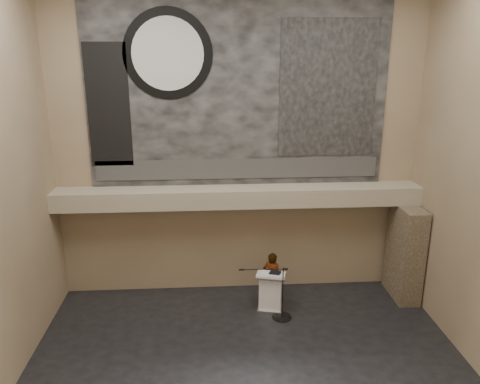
{
  "coord_description": "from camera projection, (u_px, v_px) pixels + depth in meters",
  "views": [
    {
      "loc": [
        -0.78,
        -8.59,
        6.83
      ],
      "look_at": [
        0.0,
        3.2,
        3.2
      ],
      "focal_mm": 35.0,
      "sensor_mm": 36.0,
      "label": 1
    }
  ],
  "objects": [
    {
      "name": "sprinkler_right",
      "position": [
        307.0,
        205.0,
        12.97
      ],
      "size": [
        0.04,
        0.04,
        0.06
      ],
      "primitive_type": "cylinder",
      "color": "#B2893D",
      "rests_on": "soffit"
    },
    {
      "name": "papers",
      "position": [
        265.0,
        274.0,
        12.39
      ],
      "size": [
        0.27,
        0.31,
        0.0
      ],
      "primitive_type": "cube",
      "rotation": [
        0.0,
        0.0,
        0.32
      ],
      "color": "white",
      "rests_on": "lectern"
    },
    {
      "name": "soffit",
      "position": [
        239.0,
        196.0,
        12.81
      ],
      "size": [
        10.0,
        0.8,
        0.5
      ],
      "primitive_type": "cube",
      "color": "gray",
      "rests_on": "wall_back"
    },
    {
      "name": "banner_clock_face",
      "position": [
        168.0,
        54.0,
        11.89
      ],
      "size": [
        1.84,
        0.02,
        1.84
      ],
      "primitive_type": "cylinder",
      "rotation": [
        1.57,
        0.0,
        0.0
      ],
      "color": "silver",
      "rests_on": "banner"
    },
    {
      "name": "stone_pier",
      "position": [
        405.0,
        252.0,
        13.15
      ],
      "size": [
        0.6,
        1.4,
        2.7
      ],
      "primitive_type": "cube",
      "color": "#473B2B",
      "rests_on": "floor"
    },
    {
      "name": "sprinkler_left",
      "position": [
        181.0,
        208.0,
        12.75
      ],
      "size": [
        0.04,
        0.04,
        0.06
      ],
      "primitive_type": "cylinder",
      "color": "#B2893D",
      "rests_on": "soffit"
    },
    {
      "name": "binder",
      "position": [
        275.0,
        273.0,
        12.44
      ],
      "size": [
        0.35,
        0.32,
        0.04
      ],
      "primitive_type": "cube",
      "rotation": [
        0.0,
        0.0,
        -0.4
      ],
      "color": "black",
      "rests_on": "lectern"
    },
    {
      "name": "wall_front",
      "position": [
        283.0,
        292.0,
        5.18
      ],
      "size": [
        10.0,
        0.02,
        8.5
      ],
      "primitive_type": "cube",
      "color": "#846E54",
      "rests_on": "floor"
    },
    {
      "name": "banner_clock_rim",
      "position": [
        168.0,
        54.0,
        11.91
      ],
      "size": [
        2.3,
        0.02,
        2.3
      ],
      "primitive_type": "cylinder",
      "rotation": [
        1.57,
        0.0,
        0.0
      ],
      "color": "black",
      "rests_on": "banner"
    },
    {
      "name": "speaker_person",
      "position": [
        272.0,
        277.0,
        13.01
      ],
      "size": [
        0.63,
        0.54,
        1.47
      ],
      "primitive_type": "imported",
      "rotation": [
        0.0,
        0.0,
        2.72
      ],
      "color": "white",
      "rests_on": "floor"
    },
    {
      "name": "banner_brick_print",
      "position": [
        108.0,
        106.0,
        12.19
      ],
      "size": [
        1.1,
        0.02,
        3.2
      ],
      "primitive_type": "cube",
      "color": "black",
      "rests_on": "banner"
    },
    {
      "name": "wall_back",
      "position": [
        238.0,
        147.0,
        12.81
      ],
      "size": [
        10.0,
        0.02,
        8.5
      ],
      "primitive_type": "cube",
      "color": "#846E54",
      "rests_on": "floor"
    },
    {
      "name": "floor",
      "position": [
        250.0,
        374.0,
        10.25
      ],
      "size": [
        10.0,
        10.0,
        0.0
      ],
      "primitive_type": "plane",
      "color": "black",
      "rests_on": "ground"
    },
    {
      "name": "lectern",
      "position": [
        271.0,
        292.0,
        12.61
      ],
      "size": [
        0.85,
        0.69,
        1.14
      ],
      "rotation": [
        0.0,
        0.0,
        -0.23
      ],
      "color": "silver",
      "rests_on": "floor"
    },
    {
      "name": "banner",
      "position": [
        238.0,
        93.0,
        12.36
      ],
      "size": [
        8.0,
        0.05,
        5.0
      ],
      "primitive_type": "cube",
      "color": "black",
      "rests_on": "wall_back"
    },
    {
      "name": "banner_text_strip",
      "position": [
        238.0,
        169.0,
        12.92
      ],
      "size": [
        7.76,
        0.02,
        0.55
      ],
      "primitive_type": "cube",
      "color": "#2F2F2F",
      "rests_on": "banner"
    },
    {
      "name": "mic_stand",
      "position": [
        281.0,
        310.0,
        12.35
      ],
      "size": [
        1.39,
        0.52,
        1.45
      ],
      "rotation": [
        0.0,
        0.0,
        -0.03
      ],
      "color": "black",
      "rests_on": "floor"
    },
    {
      "name": "banner_building_print",
      "position": [
        328.0,
        89.0,
        12.44
      ],
      "size": [
        2.6,
        0.02,
        3.6
      ],
      "primitive_type": "cube",
      "color": "black",
      "rests_on": "banner"
    }
  ]
}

